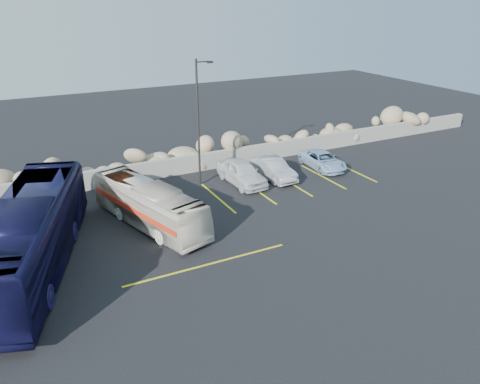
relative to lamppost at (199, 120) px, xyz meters
name	(u,v)px	position (x,y,z in m)	size (l,w,h in m)	color
ground	(230,261)	(-2.56, -9.50, -4.30)	(90.00, 90.00, 0.00)	black
seawall	(151,170)	(-2.56, 2.50, -3.70)	(60.00, 0.40, 1.20)	#99988B
riprap_pile	(145,155)	(-2.56, 3.70, -3.00)	(54.00, 2.80, 2.60)	tan
parking_lines	(258,200)	(2.09, -3.93, -4.29)	(18.16, 9.36, 0.01)	yellow
lamppost	(199,120)	(0.00, 0.00, 0.00)	(1.14, 0.18, 8.00)	#2D2A28
vintage_bus	(149,204)	(-4.70, -4.09, -3.12)	(1.97, 8.42, 2.35)	silver
tour_coach	(30,235)	(-10.63, -5.98, -2.60)	(2.85, 12.18, 3.39)	#111037
car_a	(242,172)	(2.45, -1.05, -3.53)	(1.81, 4.49, 1.53)	silver
car_b	(273,169)	(4.78, -1.17, -3.62)	(1.43, 4.10, 1.35)	#B0B0B5
car_d	(323,160)	(8.96, -1.06, -3.71)	(1.93, 4.18, 1.16)	#9DBBDE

